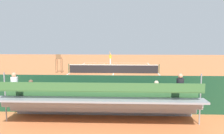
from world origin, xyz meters
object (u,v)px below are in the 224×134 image
(courtside_bench, at_px, (158,99))
(tennis_player, at_px, (110,57))
(tennis_racket, at_px, (105,64))
(tennis_ball_near, at_px, (95,66))
(tennis_ball_far, at_px, (94,67))
(equipment_bag, at_px, (119,106))
(umpire_chair, at_px, (59,61))
(tennis_net, at_px, (114,69))
(bleacher_stand, at_px, (102,102))

(courtside_bench, distance_m, tennis_player, 23.24)
(tennis_player, relative_size, tennis_racket, 3.56)
(tennis_ball_near, relative_size, tennis_ball_far, 1.00)
(courtside_bench, height_order, equipment_bag, courtside_bench)
(umpire_chair, xyz_separation_m, tennis_ball_near, (-3.40, -6.39, -1.28))
(equipment_bag, relative_size, tennis_player, 0.47)
(umpire_chair, relative_size, courtside_bench, 1.19)
(equipment_bag, bearing_deg, tennis_net, -86.47)
(bleacher_stand, relative_size, equipment_bag, 10.07)
(tennis_net, xyz_separation_m, tennis_racket, (1.76, -9.81, -0.49))
(equipment_bag, xyz_separation_m, tennis_player, (1.69, -23.04, 0.84))
(tennis_player, distance_m, tennis_ball_far, 4.43)
(tennis_player, relative_size, tennis_ball_near, 29.18)
(tennis_net, distance_m, courtside_bench, 13.60)
(tennis_racket, bearing_deg, courtside_bench, 101.61)
(tennis_net, bearing_deg, tennis_racket, -79.82)
(equipment_bag, xyz_separation_m, tennis_racket, (2.59, -23.21, -0.16))
(bleacher_stand, height_order, tennis_ball_far, bleacher_stand)
(courtside_bench, bearing_deg, tennis_net, -77.34)
(tennis_net, bearing_deg, equipment_bag, 93.53)
(tennis_racket, bearing_deg, equipment_bag, 96.36)
(courtside_bench, relative_size, tennis_ball_far, 27.27)
(tennis_net, xyz_separation_m, bleacher_stand, (-0.01, 15.33, 0.44))
(tennis_player, relative_size, tennis_ball_far, 29.18)
(tennis_racket, bearing_deg, tennis_net, 100.18)
(tennis_net, height_order, bleacher_stand, bleacher_stand)
(tennis_net, xyz_separation_m, courtside_bench, (-2.98, 13.27, 0.06))
(bleacher_stand, xyz_separation_m, tennis_player, (0.87, -24.98, 0.08))
(tennis_net, relative_size, umpire_chair, 4.81)
(courtside_bench, xyz_separation_m, tennis_ball_near, (5.78, -19.53, -0.53))
(tennis_player, height_order, tennis_ball_far, tennis_player)
(bleacher_stand, distance_m, courtside_bench, 3.64)
(tennis_player, bearing_deg, umpire_chair, 61.34)
(equipment_bag, bearing_deg, courtside_bench, -176.59)
(bleacher_stand, bearing_deg, tennis_racket, -85.97)
(tennis_ball_near, bearing_deg, tennis_racket, -106.24)
(tennis_net, bearing_deg, courtside_bench, 102.66)
(umpire_chair, xyz_separation_m, tennis_player, (-5.34, -9.77, -0.30))
(courtside_bench, distance_m, tennis_ball_near, 20.38)
(courtside_bench, relative_size, tennis_ball_near, 27.27)
(equipment_bag, bearing_deg, tennis_ball_near, -79.56)
(umpire_chair, bearing_deg, tennis_player, -118.66)
(umpire_chair, distance_m, tennis_player, 11.13)
(courtside_bench, height_order, tennis_ball_far, courtside_bench)
(tennis_net, xyz_separation_m, tennis_ball_near, (2.80, -6.26, -0.47))
(courtside_bench, relative_size, tennis_racket, 3.33)
(equipment_bag, relative_size, tennis_ball_near, 13.64)
(bleacher_stand, relative_size, courtside_bench, 5.03)
(tennis_racket, xyz_separation_m, tennis_ball_near, (1.03, 3.55, 0.02))
(tennis_net, xyz_separation_m, tennis_ball_far, (2.92, -5.84, -0.47))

